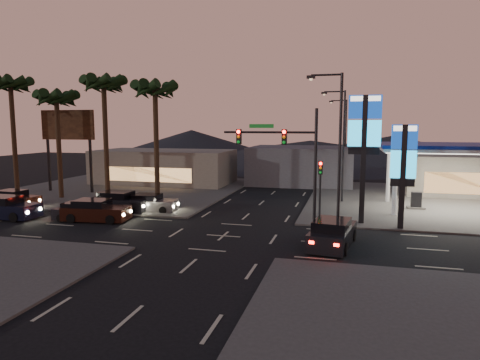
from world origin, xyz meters
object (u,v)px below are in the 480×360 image
(pylon_sign_tall, at_px, (364,133))
(car_lane_a_front, at_px, (82,212))
(car_lane_b_front, at_px, (150,204))
(car_lane_b_mid, at_px, (119,202))
(gas_station, at_px, (459,149))
(traffic_signal_mast, at_px, (288,152))
(pylon_sign_short, at_px, (403,160))
(car_lane_a_mid, at_px, (96,211))
(car_lane_a_rear, at_px, (4,208))
(car_lane_b_rear, at_px, (14,199))
(suv_station, at_px, (332,234))

(pylon_sign_tall, xyz_separation_m, car_lane_a_front, (-19.88, -3.82, -5.77))
(car_lane_b_front, xyz_separation_m, car_lane_b_mid, (-2.42, -0.59, 0.10))
(gas_station, height_order, traffic_signal_mast, traffic_signal_mast)
(gas_station, xyz_separation_m, pylon_sign_short, (-5.00, -7.50, -0.42))
(car_lane_a_mid, xyz_separation_m, car_lane_b_mid, (-0.12, 3.52, 0.03))
(car_lane_a_rear, height_order, car_lane_b_front, car_lane_a_rear)
(gas_station, bearing_deg, car_lane_b_front, -165.77)
(pylon_sign_tall, xyz_separation_m, car_lane_b_rear, (-28.75, -0.53, -5.73))
(pylon_sign_tall, xyz_separation_m, pylon_sign_short, (2.50, -1.00, -1.74))
(pylon_sign_tall, height_order, car_lane_b_mid, pylon_sign_tall)
(gas_station, distance_m, car_lane_b_mid, 27.58)
(car_lane_a_front, distance_m, car_lane_a_rear, 6.11)
(car_lane_a_front, bearing_deg, pylon_sign_tall, 10.87)
(car_lane_a_mid, height_order, car_lane_b_rear, car_lane_a_mid)
(car_lane_b_mid, bearing_deg, pylon_sign_short, -2.21)
(traffic_signal_mast, distance_m, suv_station, 6.01)
(traffic_signal_mast, bearing_deg, car_lane_b_mid, 166.74)
(car_lane_a_rear, relative_size, car_lane_b_mid, 1.02)
(car_lane_b_mid, bearing_deg, car_lane_a_rear, -147.75)
(car_lane_a_rear, bearing_deg, suv_station, -3.71)
(car_lane_b_rear, bearing_deg, pylon_sign_short, -0.85)
(pylon_sign_tall, relative_size, pylon_sign_short, 1.29)
(pylon_sign_short, distance_m, car_lane_b_mid, 21.77)
(car_lane_a_mid, height_order, suv_station, suv_station)
(pylon_sign_short, relative_size, car_lane_a_front, 1.67)
(gas_station, distance_m, pylon_sign_short, 9.02)
(car_lane_a_rear, distance_m, suv_station, 24.25)
(pylon_sign_tall, height_order, car_lane_b_rear, pylon_sign_tall)
(car_lane_b_front, xyz_separation_m, car_lane_b_rear, (-12.27, -0.95, -0.00))
(car_lane_a_mid, relative_size, suv_station, 0.98)
(gas_station, distance_m, pylon_sign_tall, 10.01)
(car_lane_b_front, height_order, car_lane_b_mid, car_lane_b_mid)
(car_lane_a_mid, distance_m, car_lane_b_rear, 10.46)
(gas_station, xyz_separation_m, suv_station, (-9.24, -12.68, -4.33))
(car_lane_a_rear, bearing_deg, car_lane_a_mid, 7.34)
(car_lane_a_front, relative_size, car_lane_a_mid, 0.85)
(car_lane_a_mid, height_order, car_lane_b_front, car_lane_a_mid)
(gas_station, distance_m, car_lane_a_front, 29.59)
(pylon_sign_short, relative_size, car_lane_a_rear, 1.36)
(car_lane_a_mid, xyz_separation_m, car_lane_b_rear, (-9.97, 3.16, -0.07))
(car_lane_b_front, bearing_deg, pylon_sign_short, -4.27)
(car_lane_a_front, bearing_deg, car_lane_a_mid, 6.57)
(traffic_signal_mast, xyz_separation_m, car_lane_b_front, (-11.74, 3.93, -4.57))
(pylon_sign_short, distance_m, car_lane_a_front, 22.91)
(pylon_sign_short, height_order, car_lane_a_mid, pylon_sign_short)
(car_lane_a_front, distance_m, car_lane_b_mid, 3.77)
(pylon_sign_tall, distance_m, car_lane_b_front, 17.46)
(traffic_signal_mast, xyz_separation_m, car_lane_a_mid, (-14.04, -0.18, -4.50))
(car_lane_a_front, height_order, car_lane_a_mid, car_lane_a_mid)
(car_lane_a_mid, bearing_deg, car_lane_b_rear, 162.43)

